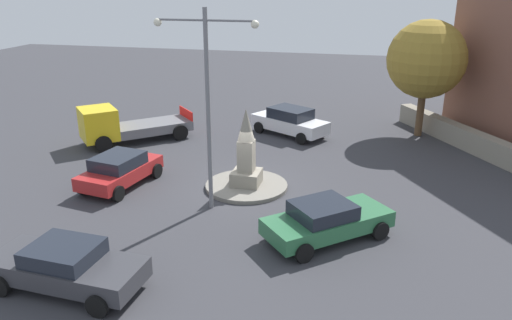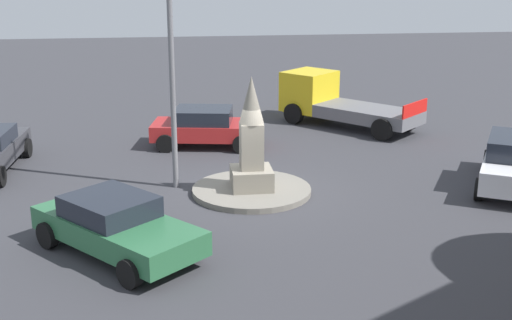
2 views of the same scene
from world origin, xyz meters
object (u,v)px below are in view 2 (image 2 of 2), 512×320
Objects in this scene: streetlamp at (170,33)px; truck_yellow_far_side at (335,101)px; car_green_parked_left at (116,225)px; monument at (252,144)px; car_red_parked_right at (205,126)px.

truck_yellow_far_side is at bearing -42.94° from streetlamp.
streetlamp reaches higher than car_green_parked_left.
monument is at bearing -111.11° from streetlamp.
monument reaches higher than truck_yellow_far_side.
streetlamp is 10.23m from truck_yellow_far_side.
truck_yellow_far_side is (7.02, -6.53, -3.58)m from streetlamp.
car_red_parked_right is 0.92× the size of car_green_parked_left.
car_red_parked_right is at bearing -14.63° from streetlamp.
car_red_parked_right reaches higher than car_green_parked_left.
truck_yellow_far_side is (2.62, -5.38, 0.22)m from car_red_parked_right.
monument is 3.83m from streetlamp.
truck_yellow_far_side reaches higher than car_green_parked_left.
streetlamp is at bearing 137.06° from truck_yellow_far_side.
streetlamp is (0.84, 2.17, 3.05)m from monument.
streetlamp reaches higher than monument.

